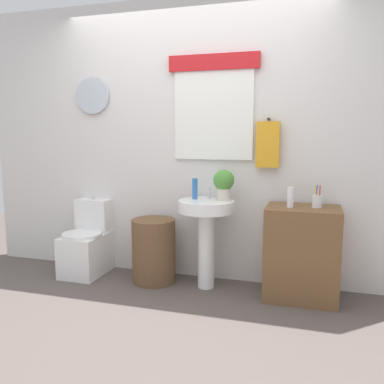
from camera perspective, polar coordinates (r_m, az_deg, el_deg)
ground_plane at (r=3.07m, az=-6.04°, el=-18.47°), size 8.00×8.00×0.00m
back_wall at (r=3.82m, az=0.39°, el=7.26°), size 4.40×0.18×2.60m
toilet at (r=4.14m, az=-14.59°, el=-7.28°), size 0.38×0.51×0.74m
laundry_hamper at (r=3.80m, az=-5.45°, el=-8.28°), size 0.40×0.40×0.59m
pedestal_sink at (r=3.57m, az=2.04°, el=-4.46°), size 0.49×0.49×0.79m
faucet at (r=3.63m, az=2.54°, el=-0.13°), size 0.03×0.03×0.10m
wooden_cabinet at (r=3.51m, az=15.29°, el=-8.36°), size 0.60×0.44×0.78m
soap_bottle at (r=3.59m, az=0.42°, el=0.48°), size 0.05×0.05×0.19m
potted_plant at (r=3.53m, az=4.52°, el=1.30°), size 0.18×0.18×0.27m
lotion_bottle at (r=3.37m, az=13.80°, el=-0.73°), size 0.05×0.05×0.17m
toothbrush_cup at (r=3.43m, az=17.32°, el=-1.23°), size 0.08×0.08×0.19m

